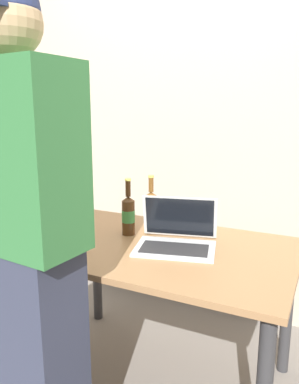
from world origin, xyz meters
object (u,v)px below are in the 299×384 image
laptop (177,237)px  beer_bottle_brown (128,214)px  beer_bottle_green (151,209)px  coffee_mug (69,223)px  person_figure (25,252)px

laptop → beer_bottle_brown: beer_bottle_brown is taller
beer_bottle_green → beer_bottle_brown: bearing=-114.6°
laptop → beer_bottle_green: beer_bottle_green is taller
beer_bottle_green → coffee_mug: beer_bottle_green is taller
laptop → beer_bottle_brown: (-0.28, 0.05, 0.06)m
laptop → person_figure: size_ratio=0.25×
beer_bottle_green → coffee_mug: 0.43m
laptop → person_figure: 0.73m
laptop → coffee_mug: size_ratio=3.80×
person_figure → coffee_mug: person_figure is taller
beer_bottle_green → person_figure: bearing=-93.2°
beer_bottle_brown → coffee_mug: beer_bottle_brown is taller
person_figure → beer_bottle_brown: bearing=91.0°
beer_bottle_green → coffee_mug: bearing=-146.0°
beer_bottle_green → person_figure: (-0.05, -0.85, 0.05)m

